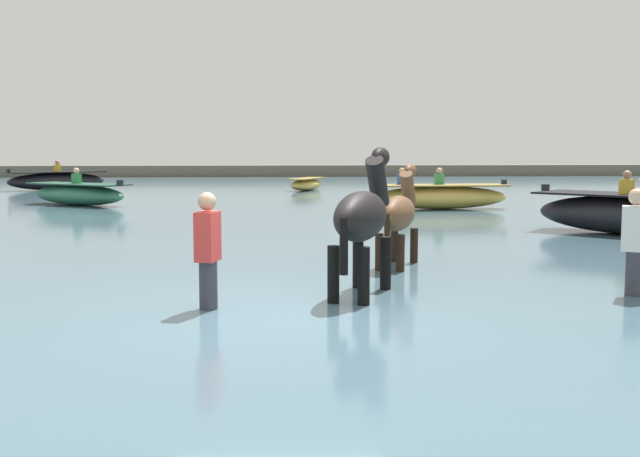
{
  "coord_description": "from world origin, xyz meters",
  "views": [
    {
      "loc": [
        -0.17,
        -8.2,
        2.11
      ],
      "look_at": [
        0.7,
        3.86,
        0.85
      ],
      "focal_mm": 43.72,
      "sensor_mm": 36.0,
      "label": 1
    }
  ],
  "objects_px": {
    "boat_mid_outer": "(57,181)",
    "boat_distant_west": "(440,197)",
    "person_wading_mid": "(208,262)",
    "boat_far_inshore": "(627,214)",
    "boat_near_starboard": "(306,184)",
    "boat_distant_east": "(79,194)",
    "horse_lead_bay": "(399,216)",
    "horse_trailing_black": "(363,220)",
    "person_onlooker_right": "(635,252)"
  },
  "relations": [
    {
      "from": "boat_mid_outer",
      "to": "boat_distant_west",
      "type": "xyz_separation_m",
      "value": [
        13.64,
        -11.02,
        -0.03
      ]
    },
    {
      "from": "person_wading_mid",
      "to": "boat_far_inshore",
      "type": "bearing_deg",
      "value": 40.64
    },
    {
      "from": "boat_far_inshore",
      "to": "boat_near_starboard",
      "type": "height_order",
      "value": "boat_far_inshore"
    },
    {
      "from": "boat_far_inshore",
      "to": "boat_mid_outer",
      "type": "relative_size",
      "value": 0.9
    },
    {
      "from": "boat_mid_outer",
      "to": "person_wading_mid",
      "type": "bearing_deg",
      "value": -72.03
    },
    {
      "from": "boat_distant_east",
      "to": "boat_mid_outer",
      "type": "distance_m",
      "value": 9.22
    },
    {
      "from": "horse_lead_bay",
      "to": "horse_trailing_black",
      "type": "height_order",
      "value": "horse_trailing_black"
    },
    {
      "from": "boat_far_inshore",
      "to": "person_wading_mid",
      "type": "relative_size",
      "value": 2.27
    },
    {
      "from": "horse_trailing_black",
      "to": "boat_near_starboard",
      "type": "bearing_deg",
      "value": 88.57
    },
    {
      "from": "boat_far_inshore",
      "to": "boat_distant_east",
      "type": "relative_size",
      "value": 1.01
    },
    {
      "from": "person_onlooker_right",
      "to": "boat_distant_west",
      "type": "bearing_deg",
      "value": 87.16
    },
    {
      "from": "boat_far_inshore",
      "to": "boat_distant_west",
      "type": "bearing_deg",
      "value": 109.15
    },
    {
      "from": "boat_mid_outer",
      "to": "person_wading_mid",
      "type": "height_order",
      "value": "person_wading_mid"
    },
    {
      "from": "horse_lead_bay",
      "to": "boat_near_starboard",
      "type": "relative_size",
      "value": 0.65
    },
    {
      "from": "person_onlooker_right",
      "to": "person_wading_mid",
      "type": "distance_m",
      "value": 5.03
    },
    {
      "from": "horse_lead_bay",
      "to": "boat_distant_west",
      "type": "xyz_separation_m",
      "value": [
        3.06,
        10.61,
        -0.39
      ]
    },
    {
      "from": "horse_trailing_black",
      "to": "boat_distant_east",
      "type": "height_order",
      "value": "horse_trailing_black"
    },
    {
      "from": "boat_distant_east",
      "to": "boat_mid_outer",
      "type": "relative_size",
      "value": 0.89
    },
    {
      "from": "horse_trailing_black",
      "to": "person_wading_mid",
      "type": "xyz_separation_m",
      "value": [
        -1.79,
        -0.72,
        -0.38
      ]
    },
    {
      "from": "horse_trailing_black",
      "to": "person_wading_mid",
      "type": "distance_m",
      "value": 1.96
    },
    {
      "from": "horse_trailing_black",
      "to": "boat_distant_east",
      "type": "bearing_deg",
      "value": 114.33
    },
    {
      "from": "boat_far_inshore",
      "to": "boat_mid_outer",
      "type": "height_order",
      "value": "boat_far_inshore"
    },
    {
      "from": "boat_distant_west",
      "to": "person_onlooker_right",
      "type": "height_order",
      "value": "person_onlooker_right"
    },
    {
      "from": "person_onlooker_right",
      "to": "boat_far_inshore",
      "type": "bearing_deg",
      "value": 65.11
    },
    {
      "from": "horse_lead_bay",
      "to": "boat_distant_east",
      "type": "height_order",
      "value": "horse_lead_bay"
    },
    {
      "from": "boat_near_starboard",
      "to": "person_onlooker_right",
      "type": "bearing_deg",
      "value": -83.45
    },
    {
      "from": "boat_near_starboard",
      "to": "boat_distant_west",
      "type": "height_order",
      "value": "boat_distant_west"
    },
    {
      "from": "boat_far_inshore",
      "to": "boat_distant_west",
      "type": "relative_size",
      "value": 0.94
    },
    {
      "from": "horse_trailing_black",
      "to": "boat_distant_east",
      "type": "distance_m",
      "value": 16.61
    },
    {
      "from": "horse_lead_bay",
      "to": "person_onlooker_right",
      "type": "height_order",
      "value": "horse_lead_bay"
    },
    {
      "from": "horse_trailing_black",
      "to": "boat_far_inshore",
      "type": "bearing_deg",
      "value": 44.7
    },
    {
      "from": "person_onlooker_right",
      "to": "horse_lead_bay",
      "type": "bearing_deg",
      "value": 133.52
    },
    {
      "from": "horse_lead_bay",
      "to": "boat_far_inshore",
      "type": "distance_m",
      "value": 6.66
    },
    {
      "from": "person_onlooker_right",
      "to": "person_wading_mid",
      "type": "bearing_deg",
      "value": -175.04
    },
    {
      "from": "boat_near_starboard",
      "to": "person_wading_mid",
      "type": "distance_m",
      "value": 23.7
    },
    {
      "from": "horse_lead_bay",
      "to": "boat_mid_outer",
      "type": "distance_m",
      "value": 24.07
    },
    {
      "from": "horse_trailing_black",
      "to": "boat_distant_east",
      "type": "relative_size",
      "value": 0.58
    },
    {
      "from": "boat_far_inshore",
      "to": "person_onlooker_right",
      "type": "distance_m",
      "value": 7.09
    },
    {
      "from": "boat_distant_west",
      "to": "person_wading_mid",
      "type": "height_order",
      "value": "person_wading_mid"
    },
    {
      "from": "boat_mid_outer",
      "to": "boat_far_inshore",
      "type": "bearing_deg",
      "value": -47.98
    },
    {
      "from": "boat_far_inshore",
      "to": "boat_mid_outer",
      "type": "distance_m",
      "value": 23.86
    },
    {
      "from": "horse_lead_bay",
      "to": "boat_near_starboard",
      "type": "xyz_separation_m",
      "value": [
        -0.25,
        20.61,
        -0.5
      ]
    },
    {
      "from": "boat_near_starboard",
      "to": "person_wading_mid",
      "type": "xyz_separation_m",
      "value": [
        -2.36,
        -23.58,
        0.27
      ]
    },
    {
      "from": "boat_distant_west",
      "to": "horse_trailing_black",
      "type": "bearing_deg",
      "value": -106.8
    },
    {
      "from": "boat_mid_outer",
      "to": "boat_distant_west",
      "type": "distance_m",
      "value": 17.53
    },
    {
      "from": "boat_far_inshore",
      "to": "person_wading_mid",
      "type": "distance_m",
      "value": 10.54
    },
    {
      "from": "person_onlooker_right",
      "to": "boat_near_starboard",
      "type": "bearing_deg",
      "value": 96.55
    },
    {
      "from": "boat_mid_outer",
      "to": "boat_distant_west",
      "type": "height_order",
      "value": "boat_mid_outer"
    },
    {
      "from": "horse_lead_bay",
      "to": "horse_trailing_black",
      "type": "relative_size",
      "value": 0.88
    },
    {
      "from": "boat_near_starboard",
      "to": "boat_mid_outer",
      "type": "relative_size",
      "value": 0.69
    }
  ]
}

